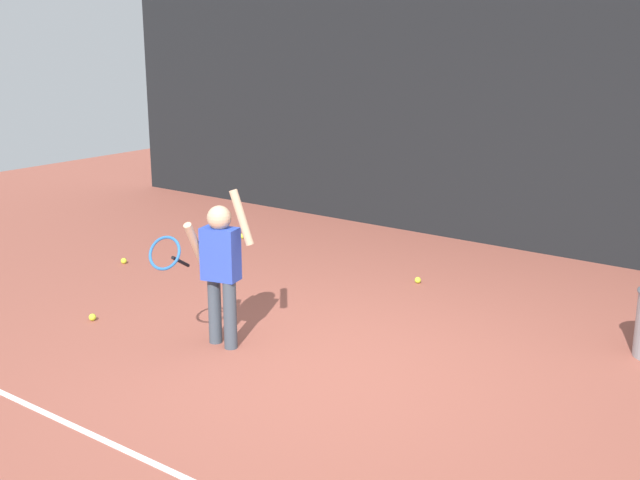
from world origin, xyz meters
TOP-DOWN VIEW (x-y plane):
  - ground_plane at (0.00, 0.00)m, footprint 20.00×20.00m
  - court_line_baseline at (0.00, -1.83)m, footprint 9.00×0.05m
  - back_fence_windscreen at (0.00, 4.15)m, footprint 13.43×0.08m
  - fence_post_0 at (-6.57, 4.21)m, footprint 0.09×0.09m
  - fence_post_1 at (-3.28, 4.21)m, footprint 0.09×0.09m
  - fence_post_2 at (0.00, 4.21)m, footprint 0.09×0.09m
  - tennis_player at (-1.01, -0.21)m, footprint 0.61×0.69m
  - tennis_ball_1 at (-2.36, -0.49)m, footprint 0.07×0.07m
  - tennis_ball_3 at (-1.90, 0.80)m, footprint 0.07×0.07m
  - tennis_ball_4 at (-0.53, 2.26)m, footprint 0.07×0.07m
  - tennis_ball_5 at (-3.56, 0.88)m, footprint 0.07×0.07m
  - tennis_ball_6 at (-3.23, 2.50)m, footprint 0.07×0.07m

SIDE VIEW (x-z plane):
  - ground_plane at x=0.00m, z-range 0.00..0.00m
  - court_line_baseline at x=0.00m, z-range 0.00..0.00m
  - tennis_ball_1 at x=-2.36m, z-range 0.00..0.07m
  - tennis_ball_3 at x=-1.90m, z-range 0.00..0.07m
  - tennis_ball_4 at x=-0.53m, z-range 0.00..0.07m
  - tennis_ball_5 at x=-3.56m, z-range 0.00..0.07m
  - tennis_ball_6 at x=-3.23m, z-range 0.00..0.07m
  - tennis_player at x=-1.01m, z-range 0.05..1.40m
  - back_fence_windscreen at x=0.00m, z-range 0.00..3.00m
  - fence_post_0 at x=-6.57m, z-range 0.00..3.15m
  - fence_post_1 at x=-3.28m, z-range 0.00..3.15m
  - fence_post_2 at x=0.00m, z-range 0.00..3.15m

